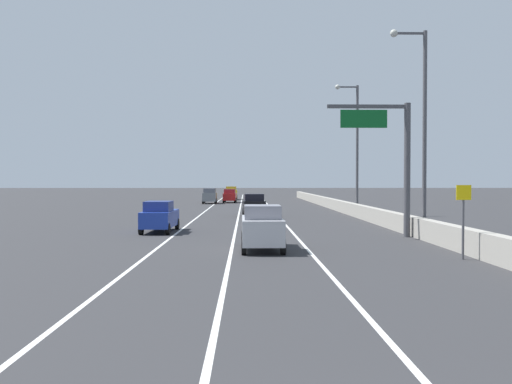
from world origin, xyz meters
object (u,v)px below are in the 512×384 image
Objects in this scene: car_yellow_0 at (231,193)px; car_silver_3 at (262,227)px; speed_advisory_sign at (463,216)px; car_gray_2 at (210,196)px; overhead_sign_gantry at (394,153)px; car_blue_1 at (160,217)px; car_black_4 at (254,205)px; lamp_post_right_third at (355,142)px; car_red_5 at (230,196)px; lamp_post_right_second at (421,119)px.

car_silver_3 is at bearing -87.34° from car_yellow_0.
car_gray_2 is at bearing 103.93° from speed_advisory_sign.
overhead_sign_gantry reaches higher than speed_advisory_sign.
speed_advisory_sign is 18.77m from car_blue_1.
car_black_4 reaches higher than car_blue_1.
lamp_post_right_third reaches higher than car_blue_1.
overhead_sign_gantry is 1.80× the size of car_black_4.
car_silver_3 is at bearing -109.62° from lamp_post_right_third.
car_red_5 is at bearing 93.15° from car_silver_3.
car_black_4 is (6.00, 15.08, 0.03)m from car_blue_1.
overhead_sign_gantry is 10.17m from car_silver_3.
lamp_post_right_second is at bearing -71.61° from car_gray_2.
car_blue_1 is (-15.34, 2.48, -5.72)m from lamp_post_right_second.
car_red_5 is (0.11, -12.73, -0.11)m from car_yellow_0.
overhead_sign_gantry reaches higher than car_gray_2.
speed_advisory_sign is 56.58m from car_gray_2.
speed_advisory_sign reaches higher than car_gray_2.
lamp_post_right_third is at bearing 8.75° from car_black_4.
car_black_4 is at bearing 118.00° from lamp_post_right_second.
car_silver_3 is at bearing -142.83° from overhead_sign_gantry.
car_yellow_0 reaches higher than car_black_4.
lamp_post_right_third is 30.39m from car_gray_2.
lamp_post_right_second is 2.83× the size of car_black_4.
lamp_post_right_second reaches higher than car_gray_2.
speed_advisory_sign is (0.44, -9.10, -2.96)m from overhead_sign_gantry.
lamp_post_right_third is at bearing -73.62° from car_yellow_0.
overhead_sign_gantry is 62.46m from car_yellow_0.
speed_advisory_sign reaches higher than car_silver_3.
lamp_post_right_second is 47.68m from car_gray_2.
car_yellow_0 is 58.15m from car_blue_1.
car_black_4 is (3.08, -43.00, -0.08)m from car_yellow_0.
car_yellow_0 is 0.92× the size of car_blue_1.
overhead_sign_gantry is 2.76m from lamp_post_right_second.
car_gray_2 is at bearing 96.24° from car_silver_3.
car_yellow_0 is 12.73m from car_red_5.
lamp_post_right_second reaches higher than overhead_sign_gantry.
car_red_5 is (2.63, 2.90, -0.07)m from car_gray_2.
car_blue_1 is at bearing -93.83° from car_red_5.
car_gray_2 is at bearing 106.05° from overhead_sign_gantry.
lamp_post_right_third is 2.48× the size of car_blue_1.
lamp_post_right_third is 23.11m from car_blue_1.
lamp_post_right_third is 2.85× the size of car_gray_2.
car_black_4 is 30.41m from car_red_5.
car_silver_3 is at bearing -89.92° from car_black_4.
car_yellow_0 is at bearing 98.95° from speed_advisory_sign.
car_yellow_0 is 67.23m from car_silver_3.
car_gray_2 is 27.93m from car_black_4.
car_yellow_0 reaches higher than car_silver_3.
lamp_post_right_third is at bearing 47.43° from car_blue_1.
lamp_post_right_second is at bearing -62.00° from car_black_4.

